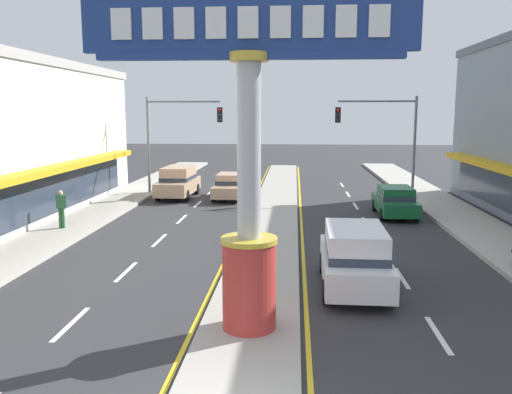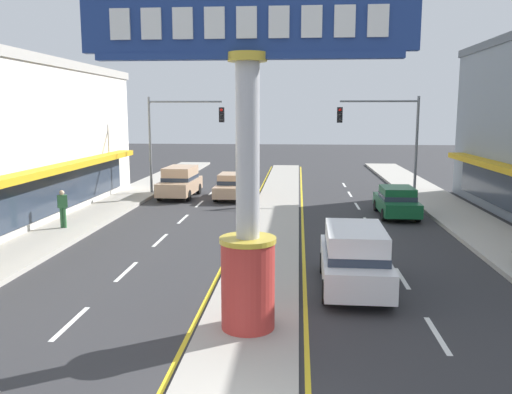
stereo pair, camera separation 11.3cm
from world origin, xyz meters
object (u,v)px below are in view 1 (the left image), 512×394
object	(u,v)px
traffic_light_right_side	(385,129)
pedestrian_far_side	(61,207)
sedan_far_right_lane	(395,201)
sedan_mid_left_lane	(230,186)
suv_near_left_lane	(355,257)
suv_near_right_lane	(178,182)
district_sign	(249,166)
traffic_light_left_side	(175,128)

from	to	relation	value
traffic_light_right_side	pedestrian_far_side	size ratio (longest dim) A/B	3.68
sedan_far_right_lane	sedan_mid_left_lane	size ratio (longest dim) A/B	1.00
suv_near_left_lane	pedestrian_far_side	xyz separation A→B (m)	(-12.08, 6.77, 0.15)
suv_near_left_lane	pedestrian_far_side	distance (m)	13.85
suv_near_right_lane	district_sign	bearing A→B (deg)	-73.00
traffic_light_right_side	sedan_mid_left_lane	bearing A→B (deg)	-177.23
traffic_light_left_side	pedestrian_far_side	xyz separation A→B (m)	(-2.75, -10.71, -3.11)
traffic_light_left_side	traffic_light_right_side	distance (m)	12.93
traffic_light_right_side	suv_near_left_lane	xyz separation A→B (m)	(-3.59, -16.94, -3.26)
district_sign	traffic_light_right_side	xyz separation A→B (m)	(6.46, 20.40, 0.20)
suv_near_left_lane	traffic_light_left_side	bearing A→B (deg)	118.08
suv_near_right_lane	sedan_mid_left_lane	size ratio (longest dim) A/B	1.08
pedestrian_far_side	traffic_light_left_side	bearing A→B (deg)	75.59
district_sign	suv_near_right_lane	world-z (taller)	district_sign
district_sign	suv_near_left_lane	bearing A→B (deg)	50.30
suv_near_right_lane	traffic_light_right_side	bearing A→B (deg)	0.97
district_sign	pedestrian_far_side	distance (m)	14.07
district_sign	suv_near_right_lane	bearing A→B (deg)	107.00
suv_near_right_lane	sedan_far_right_lane	size ratio (longest dim) A/B	1.08
sedan_mid_left_lane	pedestrian_far_side	world-z (taller)	pedestrian_far_side
traffic_light_right_side	sedan_mid_left_lane	world-z (taller)	traffic_light_right_side
suv_near_left_lane	sedan_mid_left_lane	world-z (taller)	suv_near_left_lane
traffic_light_right_side	suv_near_left_lane	world-z (taller)	traffic_light_right_side
sedan_far_right_lane	pedestrian_far_side	distance (m)	16.10
suv_near_right_lane	sedan_mid_left_lane	distance (m)	3.31
pedestrian_far_side	traffic_light_right_side	bearing A→B (deg)	32.98
sedan_far_right_lane	suv_near_left_lane	world-z (taller)	suv_near_left_lane
traffic_light_left_side	suv_near_left_lane	world-z (taller)	traffic_light_left_side
traffic_light_right_side	sedan_far_right_lane	world-z (taller)	traffic_light_right_side
traffic_light_right_side	suv_near_right_lane	xyz separation A→B (m)	(-12.63, -0.21, -3.26)
district_sign	sedan_far_right_lane	bearing A→B (deg)	67.59
traffic_light_left_side	traffic_light_right_side	size ratio (longest dim) A/B	1.00
district_sign	pedestrian_far_side	size ratio (longest dim) A/B	4.65
suv_near_right_lane	pedestrian_far_side	size ratio (longest dim) A/B	2.77
traffic_light_right_side	sedan_mid_left_lane	size ratio (longest dim) A/B	1.43
sedan_far_right_lane	sedan_mid_left_lane	distance (m)	10.33
suv_near_left_lane	sedan_mid_left_lane	distance (m)	17.46
district_sign	suv_near_left_lane	distance (m)	5.44
sedan_mid_left_lane	district_sign	bearing A→B (deg)	-81.81
traffic_light_right_side	suv_near_left_lane	distance (m)	17.62
district_sign	suv_near_left_lane	size ratio (longest dim) A/B	1.69
suv_near_right_lane	sedan_far_right_lane	distance (m)	13.40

